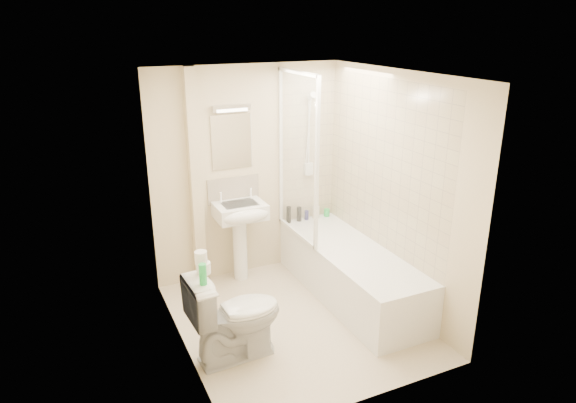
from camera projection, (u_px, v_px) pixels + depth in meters
name	position (u px, v px, depth m)	size (l,w,h in m)	color
floor	(295.00, 320.00, 5.12)	(2.50, 2.50, 0.00)	beige
wall_back	(248.00, 173.00, 5.79)	(2.20, 0.02, 2.40)	beige
wall_left	(177.00, 227.00, 4.28)	(0.02, 2.50, 2.40)	beige
wall_right	(394.00, 192.00, 5.15)	(0.02, 2.50, 2.40)	beige
ceiling	(297.00, 74.00, 4.32)	(2.20, 2.50, 0.02)	white
tile_back	(308.00, 147.00, 6.00)	(0.70, 0.01, 1.75)	beige
tile_right	(383.00, 165.00, 5.25)	(0.01, 2.10, 1.75)	beige
pipe_boxing	(196.00, 181.00, 5.49)	(0.12, 0.12, 2.40)	beige
splashback	(233.00, 190.00, 5.76)	(0.60, 0.01, 0.30)	beige
mirror	(232.00, 142.00, 5.58)	(0.46, 0.01, 0.60)	white
strip_light	(231.00, 108.00, 5.43)	(0.42, 0.07, 0.07)	silver
bathtub	(350.00, 271.00, 5.49)	(0.70, 2.10, 0.55)	white
shower_screen	(297.00, 157.00, 5.48)	(0.04, 0.92, 1.80)	white
shower_fixture	(309.00, 138.00, 5.92)	(0.10, 0.16, 0.99)	white
pedestal_sink	(241.00, 220.00, 5.67)	(0.55, 0.50, 1.05)	white
bottle_black_a	(289.00, 215.00, 6.08)	(0.06, 0.06, 0.20)	black
bottle_black_b	(299.00, 214.00, 6.14)	(0.06, 0.06, 0.18)	black
bottle_blue	(307.00, 215.00, 6.19)	(0.05, 0.05, 0.11)	navy
bottle_cream	(315.00, 212.00, 6.23)	(0.07, 0.07, 0.15)	beige
bottle_white_b	(317.00, 212.00, 6.24)	(0.05, 0.05, 0.15)	white
bottle_green	(327.00, 213.00, 6.30)	(0.07, 0.07, 0.09)	green
toilet	(235.00, 315.00, 4.45)	(0.83, 0.50, 0.83)	white
toilet_roll_lower	(204.00, 268.00, 4.28)	(0.12, 0.12, 0.10)	white
toilet_roll_upper	(201.00, 258.00, 4.24)	(0.10, 0.10, 0.11)	white
green_bottle	(203.00, 274.00, 4.08)	(0.06, 0.06, 0.18)	#2ACD56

